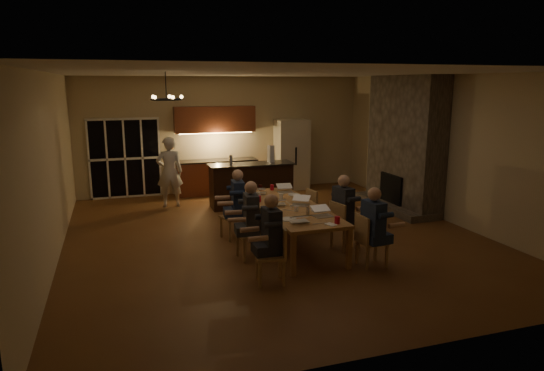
{
  "coord_description": "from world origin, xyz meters",
  "views": [
    {
      "loc": [
        -2.95,
        -8.82,
        3.01
      ],
      "look_at": [
        0.04,
        0.3,
        0.98
      ],
      "focal_mm": 32.0,
      "sensor_mm": 36.0,
      "label": 1
    }
  ],
  "objects_px": {
    "refrigerator": "(292,154)",
    "person_left_near": "(271,238)",
    "person_right_mid": "(343,212)",
    "plate_left": "(288,219)",
    "bar_island": "(251,185)",
    "person_right_near": "(373,229)",
    "dining_table": "(289,225)",
    "laptop_c": "(277,199)",
    "plate_near": "(318,210)",
    "person_left_mid": "(251,220)",
    "can_right": "(304,198)",
    "bar_blender": "(271,154)",
    "mug_front": "(296,209)",
    "redcup_far": "(272,187)",
    "chair_left_mid": "(250,234)",
    "can_silver": "(308,211)",
    "chair_right_mid": "(346,225)",
    "can_cola": "(260,187)",
    "laptop_b": "(323,210)",
    "plate_far": "(294,195)",
    "redcup_near": "(337,220)",
    "chandelier": "(166,99)",
    "redcup_mid": "(259,199)",
    "laptop_f": "(285,187)",
    "laptop_a": "(299,215)",
    "laptop_d": "(300,200)",
    "bar_bottle": "(231,160)",
    "chair_right_near": "(372,241)",
    "mug_mid": "(281,196)",
    "chair_left_far": "(233,216)",
    "mug_back": "(259,194)",
    "standing_person": "(170,172)",
    "chair_right_far": "(320,210)"
  },
  "relations": [
    {
      "from": "chair_right_mid",
      "to": "chandelier",
      "type": "xyz_separation_m",
      "value": [
        -3.1,
        0.53,
        2.31
      ]
    },
    {
      "from": "person_left_mid",
      "to": "bar_bottle",
      "type": "distance_m",
      "value": 3.56
    },
    {
      "from": "chair_right_mid",
      "to": "redcup_mid",
      "type": "xyz_separation_m",
      "value": [
        -1.37,
        1.03,
        0.37
      ]
    },
    {
      "from": "mug_back",
      "to": "laptop_f",
      "type": "bearing_deg",
      "value": 16.22
    },
    {
      "from": "laptop_f",
      "to": "redcup_mid",
      "type": "distance_m",
      "value": 0.98
    },
    {
      "from": "redcup_near",
      "to": "dining_table",
      "type": "bearing_deg",
      "value": 103.72
    },
    {
      "from": "chair_left_mid",
      "to": "bar_blender",
      "type": "bearing_deg",
      "value": 151.8
    },
    {
      "from": "laptop_f",
      "to": "can_cola",
      "type": "distance_m",
      "value": 0.59
    },
    {
      "from": "mug_mid",
      "to": "laptop_c",
      "type": "bearing_deg",
      "value": -117.91
    },
    {
      "from": "redcup_near",
      "to": "mug_front",
      "type": "bearing_deg",
      "value": 110.78
    },
    {
      "from": "dining_table",
      "to": "redcup_far",
      "type": "relative_size",
      "value": 26.52
    },
    {
      "from": "chair_right_mid",
      "to": "laptop_d",
      "type": "height_order",
      "value": "laptop_d"
    },
    {
      "from": "chair_right_far",
      "to": "person_right_mid",
      "type": "relative_size",
      "value": 0.64
    },
    {
      "from": "bar_island",
      "to": "person_left_mid",
      "type": "height_order",
      "value": "person_left_mid"
    },
    {
      "from": "person_right_mid",
      "to": "laptop_b",
      "type": "relative_size",
      "value": 4.31
    },
    {
      "from": "person_right_mid",
      "to": "laptop_d",
      "type": "distance_m",
      "value": 0.83
    },
    {
      "from": "refrigerator",
      "to": "person_left_near",
      "type": "bearing_deg",
      "value": -113.05
    },
    {
      "from": "person_left_mid",
      "to": "laptop_a",
      "type": "height_order",
      "value": "person_left_mid"
    },
    {
      "from": "chair_left_mid",
      "to": "can_silver",
      "type": "bearing_deg",
      "value": 75.35
    },
    {
      "from": "bar_island",
      "to": "mug_mid",
      "type": "relative_size",
      "value": 21.02
    },
    {
      "from": "plate_far",
      "to": "chandelier",
      "type": "bearing_deg",
      "value": -162.09
    },
    {
      "from": "laptop_c",
      "to": "redcup_far",
      "type": "xyz_separation_m",
      "value": [
        0.31,
        1.25,
        -0.05
      ]
    },
    {
      "from": "laptop_c",
      "to": "laptop_d",
      "type": "xyz_separation_m",
      "value": [
        0.39,
        -0.2,
        0.0
      ]
    },
    {
      "from": "person_right_mid",
      "to": "mug_front",
      "type": "height_order",
      "value": "person_right_mid"
    },
    {
      "from": "laptop_d",
      "to": "laptop_b",
      "type": "bearing_deg",
      "value": -48.85
    },
    {
      "from": "laptop_d",
      "to": "can_silver",
      "type": "height_order",
      "value": "laptop_d"
    },
    {
      "from": "laptop_b",
      "to": "can_silver",
      "type": "bearing_deg",
      "value": 130.48
    },
    {
      "from": "plate_far",
      "to": "standing_person",
      "type": "bearing_deg",
      "value": 128.17
    },
    {
      "from": "dining_table",
      "to": "plate_left",
      "type": "height_order",
      "value": "plate_left"
    },
    {
      "from": "person_right_mid",
      "to": "plate_left",
      "type": "height_order",
      "value": "person_right_mid"
    },
    {
      "from": "bar_island",
      "to": "person_right_near",
      "type": "height_order",
      "value": "person_right_near"
    },
    {
      "from": "mug_front",
      "to": "redcup_far",
      "type": "height_order",
      "value": "redcup_far"
    },
    {
      "from": "person_left_near",
      "to": "chair_left_far",
      "type": "bearing_deg",
      "value": -177.97
    },
    {
      "from": "laptop_f",
      "to": "redcup_near",
      "type": "height_order",
      "value": "laptop_f"
    },
    {
      "from": "chair_left_mid",
      "to": "mug_back",
      "type": "bearing_deg",
      "value": 152.74
    },
    {
      "from": "can_right",
      "to": "bar_blender",
      "type": "xyz_separation_m",
      "value": [
        0.21,
        2.77,
        0.48
      ]
    },
    {
      "from": "redcup_far",
      "to": "plate_left",
      "type": "xyz_separation_m",
      "value": [
        -0.46,
        -2.29,
        -0.05
      ]
    },
    {
      "from": "chair_left_mid",
      "to": "chair_left_far",
      "type": "relative_size",
      "value": 1.0
    },
    {
      "from": "laptop_f",
      "to": "plate_near",
      "type": "xyz_separation_m",
      "value": [
        0.07,
        -1.57,
        -0.1
      ]
    },
    {
      "from": "can_right",
      "to": "plate_far",
      "type": "height_order",
      "value": "can_right"
    },
    {
      "from": "laptop_c",
      "to": "plate_near",
      "type": "bearing_deg",
      "value": 144.65
    },
    {
      "from": "bar_bottle",
      "to": "chair_right_near",
      "type": "bearing_deg",
      "value": -73.43
    },
    {
      "from": "laptop_b",
      "to": "can_silver",
      "type": "xyz_separation_m",
      "value": [
        -0.2,
        0.21,
        -0.05
      ]
    },
    {
      "from": "laptop_a",
      "to": "laptop_d",
      "type": "relative_size",
      "value": 1.0
    },
    {
      "from": "chandelier",
      "to": "redcup_mid",
      "type": "relative_size",
      "value": 4.38
    },
    {
      "from": "chair_right_mid",
      "to": "can_cola",
      "type": "relative_size",
      "value": 7.42
    },
    {
      "from": "redcup_mid",
      "to": "laptop_f",
      "type": "bearing_deg",
      "value": 38.21
    },
    {
      "from": "dining_table",
      "to": "can_cola",
      "type": "xyz_separation_m",
      "value": [
        -0.13,
        1.46,
        0.44
      ]
    },
    {
      "from": "plate_near",
      "to": "plate_far",
      "type": "bearing_deg",
      "value": 89.11
    },
    {
      "from": "chair_right_mid",
      "to": "redcup_far",
      "type": "height_order",
      "value": "chair_right_mid"
    }
  ]
}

